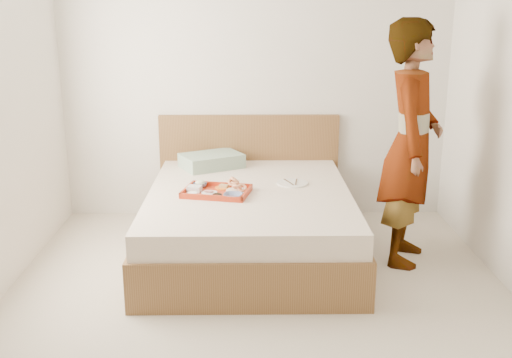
{
  "coord_description": "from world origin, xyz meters",
  "views": [
    {
      "loc": [
        -0.07,
        -3.51,
        1.91
      ],
      "look_at": [
        -0.01,
        0.9,
        0.65
      ],
      "focal_mm": 42.65,
      "sensor_mm": 36.0,
      "label": 1
    }
  ],
  "objects": [
    {
      "name": "meat_plate",
      "position": [
        -0.36,
        0.88,
        0.55
      ],
      "size": [
        0.14,
        0.14,
        0.01
      ],
      "primitive_type": "cylinder",
      "rotation": [
        0.0,
        0.0,
        -0.22
      ],
      "color": "white",
      "rests_on": "tray"
    },
    {
      "name": "navy_bowl_big",
      "position": [
        -0.18,
        0.77,
        0.56
      ],
      "size": [
        0.16,
        0.16,
        0.03
      ],
      "primitive_type": "imported",
      "rotation": [
        0.0,
        0.0,
        -0.22
      ],
      "color": "navy",
      "rests_on": "tray"
    },
    {
      "name": "tray",
      "position": [
        -0.31,
        0.91,
        0.55
      ],
      "size": [
        0.55,
        0.45,
        0.04
      ],
      "primitive_type": "cube",
      "rotation": [
        0.0,
        0.0,
        -0.22
      ],
      "color": "#B62C0F",
      "rests_on": "bed"
    },
    {
      "name": "plastic_tub",
      "position": [
        -0.48,
        0.93,
        0.57
      ],
      "size": [
        0.12,
        0.1,
        0.04
      ],
      "primitive_type": "cube",
      "rotation": [
        0.0,
        0.0,
        -0.22
      ],
      "color": "silver",
      "rests_on": "tray"
    },
    {
      "name": "cheese_round",
      "position": [
        -0.48,
        0.83,
        0.56
      ],
      "size": [
        0.08,
        0.08,
        0.02
      ],
      "primitive_type": "cylinder",
      "rotation": [
        0.0,
        0.0,
        -0.22
      ],
      "color": "white",
      "rests_on": "tray"
    },
    {
      "name": "wall_front",
      "position": [
        0.0,
        -2.0,
        1.3
      ],
      "size": [
        3.5,
        0.01,
        2.6
      ],
      "primitive_type": "cube",
      "color": "silver",
      "rests_on": "ground"
    },
    {
      "name": "salad_bowl",
      "position": [
        -0.44,
        1.05,
        0.56
      ],
      "size": [
        0.13,
        0.13,
        0.03
      ],
      "primitive_type": "imported",
      "rotation": [
        0.0,
        0.0,
        -0.22
      ],
      "color": "navy",
      "rests_on": "tray"
    },
    {
      "name": "bread_plate",
      "position": [
        -0.27,
        1.01,
        0.55
      ],
      "size": [
        0.14,
        0.14,
        0.01
      ],
      "primitive_type": "cylinder",
      "rotation": [
        0.0,
        0.0,
        -0.22
      ],
      "color": "orange",
      "rests_on": "tray"
    },
    {
      "name": "sauce_dish",
      "position": [
        -0.3,
        0.77,
        0.56
      ],
      "size": [
        0.08,
        0.08,
        0.03
      ],
      "primitive_type": "cylinder",
      "rotation": [
        0.0,
        0.0,
        -0.22
      ],
      "color": "black",
      "rests_on": "tray"
    },
    {
      "name": "pillow",
      "position": [
        -0.39,
        1.7,
        0.59
      ],
      "size": [
        0.61,
        0.54,
        0.12
      ],
      "primitive_type": "cube",
      "rotation": [
        0.0,
        0.0,
        0.49
      ],
      "color": "#A1AFA1",
      "rests_on": "bed"
    },
    {
      "name": "ground",
      "position": [
        0.0,
        0.0,
        0.0
      ],
      "size": [
        3.5,
        4.0,
        0.01
      ],
      "primitive_type": "cube",
      "color": "beige",
      "rests_on": "ground"
    },
    {
      "name": "bed",
      "position": [
        -0.06,
        1.0,
        0.27
      ],
      "size": [
        1.65,
        2.0,
        0.53
      ],
      "primitive_type": "cube",
      "color": "brown",
      "rests_on": "ground"
    },
    {
      "name": "dinner_plate",
      "position": [
        0.29,
        1.17,
        0.54
      ],
      "size": [
        0.26,
        0.26,
        0.01
      ],
      "primitive_type": "cylinder",
      "rotation": [
        0.0,
        0.0,
        0.04
      ],
      "color": "white",
      "rests_on": "bed"
    },
    {
      "name": "wall_back",
      "position": [
        0.0,
        2.0,
        1.3
      ],
      "size": [
        3.5,
        0.01,
        2.6
      ],
      "primitive_type": "cube",
      "color": "silver",
      "rests_on": "ground"
    },
    {
      "name": "prawn_plate",
      "position": [
        -0.15,
        0.93,
        0.55
      ],
      "size": [
        0.2,
        0.2,
        0.01
      ],
      "primitive_type": "cylinder",
      "rotation": [
        0.0,
        0.0,
        -0.22
      ],
      "color": "white",
      "rests_on": "tray"
    },
    {
      "name": "person",
      "position": [
        1.15,
        0.89,
        0.92
      ],
      "size": [
        0.63,
        0.77,
        1.83
      ],
      "primitive_type": "imported",
      "rotation": [
        0.0,
        0.0,
        1.25
      ],
      "color": "silver",
      "rests_on": "ground"
    },
    {
      "name": "headboard",
      "position": [
        -0.06,
        1.97,
        0.47
      ],
      "size": [
        1.65,
        0.06,
        0.95
      ],
      "primitive_type": "cube",
      "color": "brown",
      "rests_on": "ground"
    }
  ]
}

